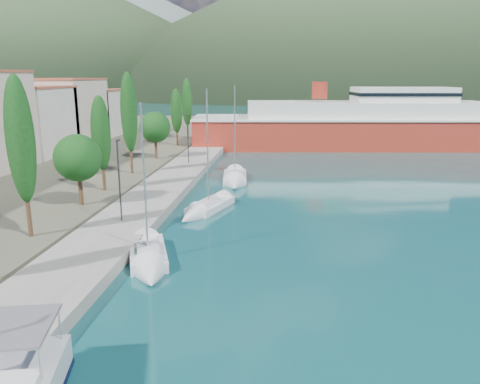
# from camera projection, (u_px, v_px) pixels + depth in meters

# --- Properties ---
(ground) EXTENTS (1400.00, 1400.00, 0.00)m
(ground) POSITION_uv_depth(u_px,v_px,m) (277.00, 116.00, 135.56)
(ground) COLOR #134E53
(quay) EXTENTS (5.00, 88.00, 0.80)m
(quay) POSITION_uv_depth(u_px,v_px,m) (161.00, 191.00, 45.58)
(quay) COLOR gray
(quay) RESTS_ON ground
(hills_far) EXTENTS (1480.00, 900.00, 180.00)m
(hills_far) POSITION_uv_depth(u_px,v_px,m) (399.00, 22.00, 584.87)
(hills_far) COLOR slate
(hills_far) RESTS_ON ground
(hills_near) EXTENTS (1010.00, 520.00, 115.00)m
(hills_near) POSITION_uv_depth(u_px,v_px,m) (414.00, 25.00, 357.90)
(hills_near) COLOR #33482B
(hills_near) RESTS_ON ground
(tree_row) EXTENTS (4.02, 61.35, 11.07)m
(tree_row) POSITION_uv_depth(u_px,v_px,m) (125.00, 128.00, 49.83)
(tree_row) COLOR #47301E
(tree_row) RESTS_ON land_strip
(lamp_posts) EXTENTS (0.15, 45.87, 6.06)m
(lamp_posts) POSITION_uv_depth(u_px,v_px,m) (124.00, 175.00, 35.13)
(lamp_posts) COLOR #2D2D33
(lamp_posts) RESTS_ON quay
(sailboat_near) EXTENTS (4.52, 7.75, 10.69)m
(sailboat_near) POSITION_uv_depth(u_px,v_px,m) (149.00, 265.00, 28.04)
(sailboat_near) COLOR silver
(sailboat_near) RESTS_ON ground
(sailboat_mid) EXTENTS (4.35, 7.96, 11.10)m
(sailboat_mid) POSITION_uv_depth(u_px,v_px,m) (200.00, 211.00, 39.15)
(sailboat_mid) COLOR silver
(sailboat_mid) RESTS_ON ground
(sailboat_far) EXTENTS (3.21, 7.94, 11.37)m
(sailboat_far) POSITION_uv_depth(u_px,v_px,m) (235.00, 181.00, 50.15)
(sailboat_far) COLOR silver
(sailboat_far) RESTS_ON ground
(ferry) EXTENTS (56.25, 16.77, 11.00)m
(ferry) POSITION_uv_depth(u_px,v_px,m) (367.00, 127.00, 75.68)
(ferry) COLOR #A22B1E
(ferry) RESTS_ON ground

